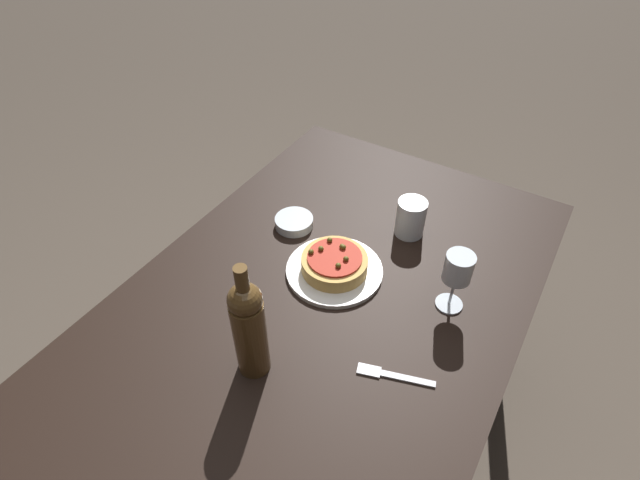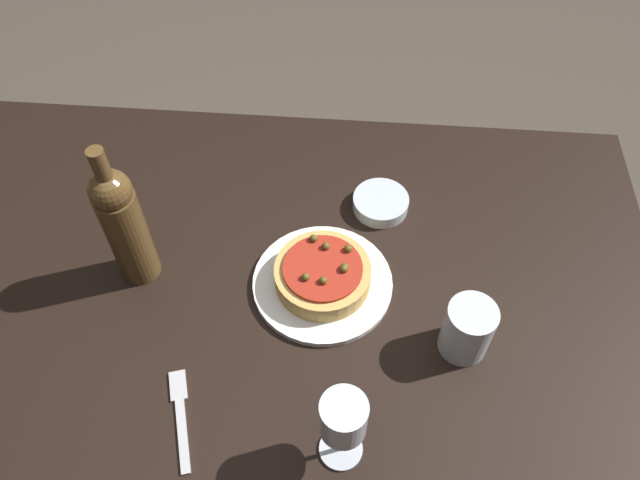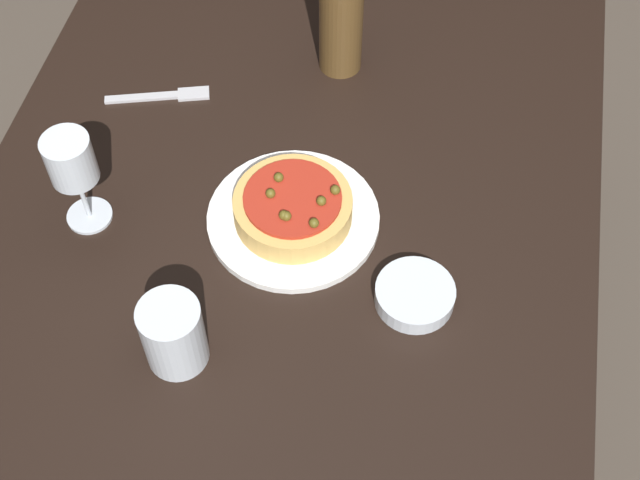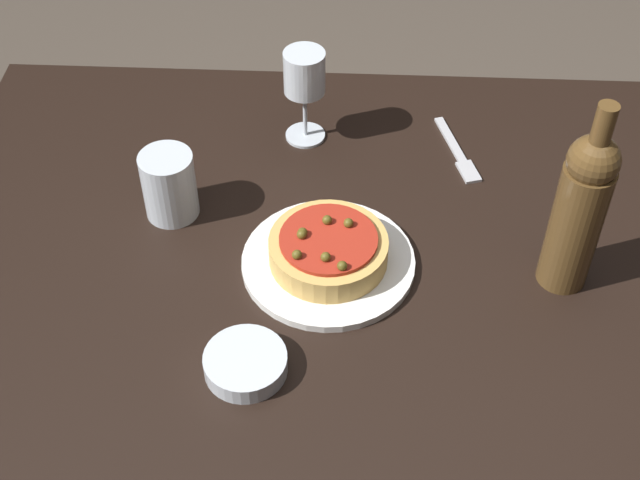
# 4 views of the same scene
# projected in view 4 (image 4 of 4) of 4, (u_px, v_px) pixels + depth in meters

# --- Properties ---
(dining_table) EXTENTS (1.45, 0.90, 0.71)m
(dining_table) POSITION_uv_depth(u_px,v_px,m) (414.00, 295.00, 1.33)
(dining_table) COLOR black
(dining_table) RESTS_ON ground_plane
(dinner_plate) EXTENTS (0.25, 0.25, 0.01)m
(dinner_plate) POSITION_uv_depth(u_px,v_px,m) (328.00, 262.00, 1.26)
(dinner_plate) COLOR white
(dinner_plate) RESTS_ON dining_table
(pizza) EXTENTS (0.17, 0.17, 0.05)m
(pizza) POSITION_uv_depth(u_px,v_px,m) (328.00, 249.00, 1.24)
(pizza) COLOR tan
(pizza) RESTS_ON dinner_plate
(wine_glass) EXTENTS (0.07, 0.07, 0.16)m
(wine_glass) POSITION_uv_depth(u_px,v_px,m) (304.00, 77.00, 1.38)
(wine_glass) COLOR silver
(wine_glass) RESTS_ON dining_table
(wine_bottle) EXTENTS (0.07, 0.07, 0.30)m
(wine_bottle) POSITION_uv_depth(u_px,v_px,m) (580.00, 209.00, 1.15)
(wine_bottle) COLOR brown
(wine_bottle) RESTS_ON dining_table
(water_cup) EXTENTS (0.08, 0.08, 0.11)m
(water_cup) POSITION_uv_depth(u_px,v_px,m) (169.00, 185.00, 1.30)
(water_cup) COLOR silver
(water_cup) RESTS_ON dining_table
(side_bowl) EXTENTS (0.11, 0.11, 0.03)m
(side_bowl) POSITION_uv_depth(u_px,v_px,m) (246.00, 363.00, 1.12)
(side_bowl) COLOR silver
(side_bowl) RESTS_ON dining_table
(fork) EXTENTS (0.07, 0.16, 0.00)m
(fork) POSITION_uv_depth(u_px,v_px,m) (458.00, 154.00, 1.43)
(fork) COLOR #B7B7BC
(fork) RESTS_ON dining_table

